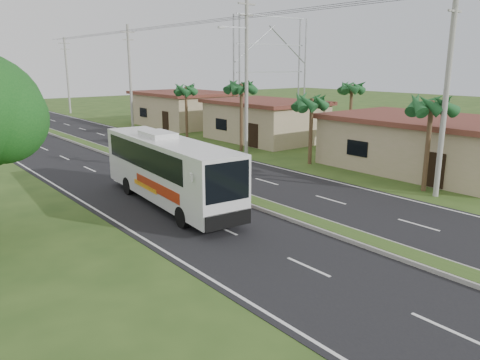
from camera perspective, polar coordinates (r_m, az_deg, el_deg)
ground at (r=19.26m, az=15.52°, el=-7.52°), size 180.00×180.00×0.00m
road_asphalt at (r=34.38m, az=-12.42°, el=2.09°), size 14.00×160.00×0.02m
median_strip at (r=34.36m, az=-12.43°, el=2.24°), size 1.20×160.00×0.18m
lane_edge_left at (r=32.07m, az=-23.17°, el=0.42°), size 0.12×160.00×0.01m
lane_edge_right at (r=37.74m, az=-3.29°, el=3.42°), size 0.12×160.00×0.01m
shop_near at (r=33.44m, az=21.62°, el=4.19°), size 8.60×12.60×3.52m
shop_mid at (r=43.52m, az=3.04°, el=7.31°), size 7.60×10.60×3.67m
shop_far at (r=54.71m, az=-6.86°, el=8.66°), size 8.60×11.60×3.82m
palm_verge_a at (r=27.31m, az=22.32°, el=8.42°), size 2.40×2.40×5.45m
palm_verge_b at (r=32.96m, az=8.75°, el=9.40°), size 2.40×2.40×5.05m
palm_verge_c at (r=37.62m, az=0.16°, el=11.27°), size 2.40×2.40×5.85m
palm_verge_d at (r=45.27m, az=-6.63°, el=10.91°), size 2.40×2.40×5.25m
palm_behind_shop at (r=41.03m, az=13.48°, el=10.86°), size 2.40×2.40×5.65m
utility_pole_a at (r=26.33m, az=23.88°, el=10.15°), size 1.60×0.28×11.00m
utility_pole_b at (r=36.60m, az=0.76°, el=12.97°), size 3.20×0.28×12.00m
utility_pole_c at (r=53.60m, az=-13.25°, el=12.30°), size 1.60×0.28×11.00m
utility_pole_d at (r=72.14m, az=-20.32°, el=11.95°), size 1.60×0.28×10.50m
billboard_lattice at (r=54.53m, az=3.83°, el=13.86°), size 10.18×1.18×12.07m
coach_bus_main at (r=23.45m, az=-8.79°, el=1.66°), size 3.23×11.16×3.56m
motorcyclist at (r=27.09m, az=-5.66°, el=0.90°), size 2.05×1.03×2.26m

